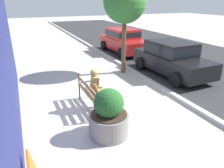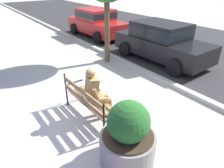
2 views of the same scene
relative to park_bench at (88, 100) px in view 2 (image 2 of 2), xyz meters
The scene contains 7 objects.
ground_plane 0.61m from the park_bench, 147.16° to the left, with size 80.00×80.00×0.00m, color #ADA8A0.
curb_stone 3.10m from the park_bench, 94.39° to the left, with size 60.00×0.20×0.12m, color #B2AFA8.
park_bench is the anchor object (origin of this frame).
bronze_statue_seated 0.27m from the park_bench, 60.10° to the left, with size 0.76×0.80×1.37m.
concrete_planter 1.57m from the park_bench, ahead, with size 1.05×1.05×1.31m.
parked_car_red 8.17m from the park_bench, 146.38° to the left, with size 4.15×2.01×1.56m.
parked_car_black 4.86m from the park_bench, 111.42° to the left, with size 4.15×2.01×1.56m.
Camera 2 is at (3.88, -2.10, 3.14)m, focal length 32.24 mm.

